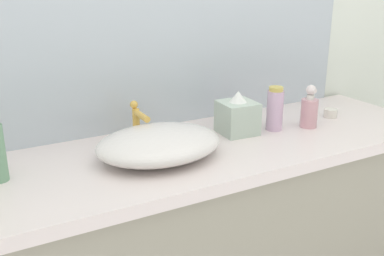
% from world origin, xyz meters
% --- Properties ---
extents(bathroom_wall_rear, '(6.00, 0.06, 2.60)m').
position_xyz_m(bathroom_wall_rear, '(0.00, 0.73, 1.30)').
color(bathroom_wall_rear, silver).
rests_on(bathroom_wall_rear, ground).
extents(vanity_counter, '(1.72, 0.55, 0.88)m').
position_xyz_m(vanity_counter, '(0.08, 0.41, 0.44)').
color(vanity_counter, gray).
rests_on(vanity_counter, ground).
extents(sink_basin, '(0.41, 0.32, 0.09)m').
position_xyz_m(sink_basin, '(-0.16, 0.39, 0.92)').
color(sink_basin, silver).
rests_on(sink_basin, vanity_counter).
extents(faucet, '(0.03, 0.13, 0.14)m').
position_xyz_m(faucet, '(-0.16, 0.57, 0.96)').
color(faucet, gold).
rests_on(faucet, vanity_counter).
extents(soap_dispenser, '(0.06, 0.06, 0.16)m').
position_xyz_m(soap_dispenser, '(0.47, 0.40, 0.94)').
color(soap_dispenser, '#D197A1').
rests_on(soap_dispenser, vanity_counter).
extents(lotion_bottle, '(0.06, 0.06, 0.16)m').
position_xyz_m(lotion_bottle, '(0.33, 0.43, 0.96)').
color(lotion_bottle, '#CFA9C9').
rests_on(lotion_bottle, vanity_counter).
extents(tissue_box, '(0.13, 0.13, 0.16)m').
position_xyz_m(tissue_box, '(0.19, 0.47, 0.94)').
color(tissue_box, '#B2C3B3').
rests_on(tissue_box, vanity_counter).
extents(candle_jar, '(0.05, 0.05, 0.04)m').
position_xyz_m(candle_jar, '(0.63, 0.44, 0.89)').
color(candle_jar, silver).
rests_on(candle_jar, vanity_counter).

